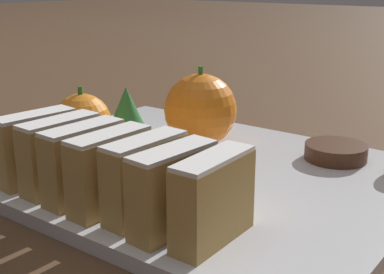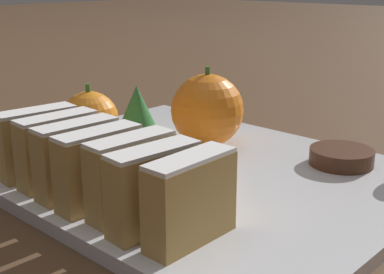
{
  "view_description": "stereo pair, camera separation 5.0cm",
  "coord_description": "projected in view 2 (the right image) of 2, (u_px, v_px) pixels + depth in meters",
  "views": [
    {
      "loc": [
        -0.38,
        -0.29,
        0.19
      ],
      "look_at": [
        0.0,
        0.0,
        0.04
      ],
      "focal_mm": 50.0,
      "sensor_mm": 36.0,
      "label": 1
    },
    {
      "loc": [
        -0.35,
        -0.33,
        0.19
      ],
      "look_at": [
        0.0,
        0.0,
        0.04
      ],
      "focal_mm": 50.0,
      "sensor_mm": 36.0,
      "label": 2
    }
  ],
  "objects": [
    {
      "name": "serving_platter",
      "position": [
        192.0,
        173.0,
        0.51
      ],
      "size": [
        0.32,
        0.4,
        0.01
      ],
      "color": "silver",
      "rests_on": "ground_plane"
    },
    {
      "name": "stollen_slice_back",
      "position": [
        38.0,
        143.0,
        0.48
      ],
      "size": [
        0.07,
        0.03,
        0.06
      ],
      "color": "tan",
      "rests_on": "serving_platter"
    },
    {
      "name": "stollen_slice_sixth",
      "position": [
        58.0,
        150.0,
        0.46
      ],
      "size": [
        0.07,
        0.03,
        0.06
      ],
      "color": "tan",
      "rests_on": "serving_platter"
    },
    {
      "name": "stollen_slice_second",
      "position": [
        154.0,
        189.0,
        0.38
      ],
      "size": [
        0.07,
        0.03,
        0.06
      ],
      "color": "tan",
      "rests_on": "serving_platter"
    },
    {
      "name": "chocolate_cookie",
      "position": [
        341.0,
        157.0,
        0.51
      ],
      "size": [
        0.06,
        0.06,
        0.02
      ],
      "color": "#472819",
      "rests_on": "serving_platter"
    },
    {
      "name": "stollen_slice_front",
      "position": [
        190.0,
        199.0,
        0.36
      ],
      "size": [
        0.07,
        0.03,
        0.06
      ],
      "color": "tan",
      "rests_on": "serving_platter"
    },
    {
      "name": "stollen_slice_fifth",
      "position": [
        77.0,
        159.0,
        0.44
      ],
      "size": [
        0.07,
        0.03,
        0.06
      ],
      "color": "tan",
      "rests_on": "serving_platter"
    },
    {
      "name": "evergreen_sprig",
      "position": [
        137.0,
        110.0,
        0.61
      ],
      "size": [
        0.05,
        0.05,
        0.06
      ],
      "color": "#2D7538",
      "rests_on": "serving_platter"
    },
    {
      "name": "stollen_slice_fourth",
      "position": [
        99.0,
        168.0,
        0.42
      ],
      "size": [
        0.07,
        0.03,
        0.06
      ],
      "color": "tan",
      "rests_on": "serving_platter"
    },
    {
      "name": "ground_plane",
      "position": [
        192.0,
        179.0,
        0.51
      ],
      "size": [
        6.0,
        6.0,
        0.0
      ],
      "primitive_type": "plane",
      "color": "#513823"
    },
    {
      "name": "stollen_slice_third",
      "position": [
        131.0,
        176.0,
        0.4
      ],
      "size": [
        0.07,
        0.03,
        0.06
      ],
      "color": "tan",
      "rests_on": "serving_platter"
    },
    {
      "name": "orange_far",
      "position": [
        207.0,
        110.0,
        0.56
      ],
      "size": [
        0.08,
        0.08,
        0.09
      ],
      "color": "orange",
      "rests_on": "serving_platter"
    },
    {
      "name": "orange_near",
      "position": [
        90.0,
        120.0,
        0.56
      ],
      "size": [
        0.06,
        0.06,
        0.07
      ],
      "color": "orange",
      "rests_on": "serving_platter"
    }
  ]
}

